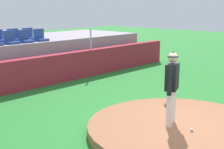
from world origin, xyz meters
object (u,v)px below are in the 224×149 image
baseball (192,130)px  stadium_chair_2 (11,40)px  stadium_chair_8 (14,37)px  stadium_chair_9 (29,36)px  stadium_chair_4 (40,37)px  fielding_glove (169,104)px  pitcher (172,83)px  stadium_chair_3 (25,39)px

baseball → stadium_chair_2: 8.08m
stadium_chair_2 → stadium_chair_8: size_ratio=1.00×
baseball → stadium_chair_8: size_ratio=0.15×
stadium_chair_2 → stadium_chair_9: (1.41, 0.91, 0.00)m
stadium_chair_2 → stadium_chair_4: (1.39, 0.05, 0.00)m
stadium_chair_8 → stadium_chair_9: same height
fielding_glove → stadium_chair_2: (-1.02, 6.52, 1.44)m
stadium_chair_4 → stadium_chair_8: 1.12m
stadium_chair_4 → stadium_chair_8: bearing=-51.6°
stadium_chair_9 → stadium_chair_2: bearing=32.8°
pitcher → stadium_chair_3: stadium_chair_3 is taller
baseball → stadium_chair_4: 8.28m
stadium_chair_8 → baseball: bearing=84.0°
stadium_chair_2 → stadium_chair_9: 1.68m
stadium_chair_2 → stadium_chair_8: same height
stadium_chair_8 → stadium_chair_3: bearing=87.3°
fielding_glove → stadium_chair_9: size_ratio=0.60×
pitcher → stadium_chair_4: 7.55m
fielding_glove → stadium_chair_2: stadium_chair_2 is taller
stadium_chair_3 → stadium_chair_4: same height
stadium_chair_9 → stadium_chair_3: bearing=49.4°
baseball → pitcher: bearing=83.5°
stadium_chair_3 → stadium_chair_8: size_ratio=1.00×
pitcher → stadium_chair_4: size_ratio=3.53×
fielding_glove → stadium_chair_2: bearing=-70.8°
baseball → stadium_chair_3: bearing=83.6°
stadium_chair_9 → fielding_glove: bearing=87.0°
stadium_chair_2 → stadium_chair_9: bearing=-147.2°
fielding_glove → stadium_chair_9: (0.39, 7.43, 1.44)m
pitcher → stadium_chair_3: size_ratio=3.53×
pitcher → fielding_glove: size_ratio=5.88×
baseball → stadium_chair_9: stadium_chair_9 is taller
fielding_glove → stadium_chair_8: size_ratio=0.60×
baseball → stadium_chair_9: bearing=79.5°
baseball → stadium_chair_3: 8.14m
pitcher → stadium_chair_2: bearing=66.9°
pitcher → stadium_chair_4: stadium_chair_4 is taller
stadium_chair_4 → pitcher: bearing=78.1°
stadium_chair_2 → stadium_chair_3: bearing=-178.0°
fielding_glove → stadium_chair_4: bearing=-82.9°
stadium_chair_8 → stadium_chair_9: (0.72, -0.01, 0.00)m
stadium_chair_4 → stadium_chair_9: (0.02, 0.86, 0.00)m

